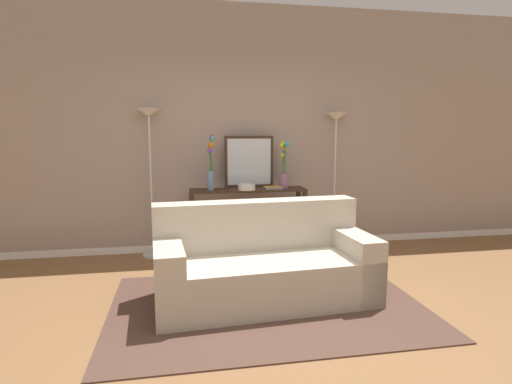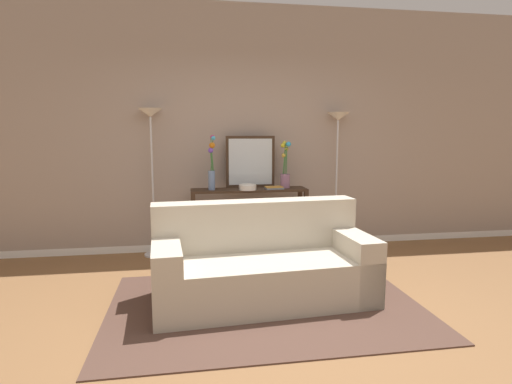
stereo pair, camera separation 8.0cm
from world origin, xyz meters
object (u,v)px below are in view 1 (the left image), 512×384
Objects in this scene: floor_lamp_left at (150,141)px; floor_lamp_right at (336,142)px; vase_tall_flowers at (211,164)px; couch at (263,266)px; console_table at (248,209)px; fruit_bowl at (247,187)px; book_row_under_console at (214,252)px; book_stack at (273,188)px; wall_mirror at (249,162)px; vase_short_flowers at (284,172)px.

floor_lamp_left reaches higher than floor_lamp_right.
floor_lamp_right is 2.70× the size of vase_tall_flowers.
couch is 1.40× the size of console_table.
floor_lamp_right reaches higher than vase_tall_flowers.
floor_lamp_left is 8.57× the size of fruit_bowl.
floor_lamp_right is 5.45× the size of book_row_under_console.
console_table is 2.17× the size of vase_tall_flowers.
console_table is 6.21× the size of book_stack.
fruit_bowl reaches higher than book_stack.
couch is at bearing -92.71° from fruit_bowl.
console_table is at bearing -7.14° from floor_lamp_left.
wall_mirror is at bearing -179.53° from floor_lamp_right.
vase_tall_flowers is 0.81m from book_stack.
wall_mirror is at bearing 73.35° from fruit_bowl.
couch reaches higher than console_table.
console_table is 6.78× the size of fruit_bowl.
console_table is at bearing 86.16° from couch.
console_table is at bearing -105.30° from wall_mirror.
floor_lamp_right is at bearing 0.00° from floor_lamp_left.
floor_lamp_left reaches higher than couch.
couch is 1.12× the size of floor_lamp_right.
floor_lamp_right is (1.27, 1.58, 1.08)m from couch.
floor_lamp_left reaches higher than book_stack.
fruit_bowl is (-0.03, -0.10, 0.29)m from console_table.
wall_mirror is at bearing 74.70° from console_table.
vase_tall_flowers is 2.02× the size of book_row_under_console.
vase_short_flowers is 0.54m from fruit_bowl.
book_stack reaches higher than book_row_under_console.
console_table is 1.44m from floor_lamp_left.
console_table is 0.80× the size of floor_lamp_right.
couch is at bearing -55.89° from floor_lamp_left.
console_table is (0.10, 1.43, 0.26)m from couch.
wall_mirror is at bearing 140.36° from book_stack.
vase_tall_flowers is 1.13× the size of vase_short_flowers.
book_stack is (0.39, 1.35, 0.53)m from couch.
vase_tall_flowers is at bearing -138.41° from book_row_under_console.
floor_lamp_left reaches higher than fruit_bowl.
couch is 2.20m from floor_lamp_left.
couch is at bearing -75.71° from vase_tall_flowers.
floor_lamp_left is 1.67m from vase_short_flowers.
wall_mirror is (0.04, 0.14, 0.58)m from console_table.
vase_tall_flowers is (-1.63, -0.17, -0.25)m from floor_lamp_right.
floor_lamp_left reaches higher than book_row_under_console.
floor_lamp_left is at bearing 179.55° from wall_mirror.
wall_mirror reaches higher than book_row_under_console.
couch is 1.44m from fruit_bowl.
vase_short_flowers is 1.79× the size of book_row_under_console.
console_table is 0.41m from book_stack.
wall_mirror is 1.98× the size of book_row_under_console.
vase_tall_flowers is 3.12× the size of fruit_bowl.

